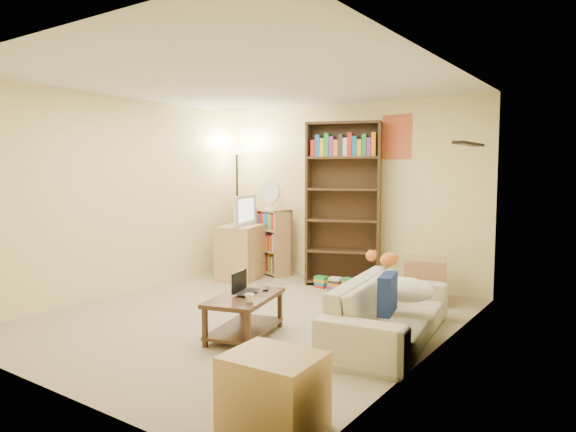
{
  "coord_description": "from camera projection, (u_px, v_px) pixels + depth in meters",
  "views": [
    {
      "loc": [
        3.43,
        -4.21,
        1.57
      ],
      "look_at": [
        0.07,
        0.65,
        1.05
      ],
      "focal_mm": 32.0,
      "sensor_mm": 36.0,
      "label": 1
    }
  ],
  "objects": [
    {
      "name": "coffee_table",
      "position": [
        245.0,
        311.0,
        4.85
      ],
      "size": [
        0.7,
        0.98,
        0.39
      ],
      "rotation": [
        0.0,
        0.0,
        0.26
      ],
      "color": "#3F2618",
      "rests_on": "ground"
    },
    {
      "name": "tall_bookshelf",
      "position": [
        343.0,
        200.0,
        6.98
      ],
      "size": [
        1.05,
        0.66,
        2.22
      ],
      "rotation": [
        0.0,
        0.0,
        0.35
      ],
      "color": "#433019",
      "rests_on": "ground"
    },
    {
      "name": "tv_remote",
      "position": [
        266.0,
        289.0,
        5.08
      ],
      "size": [
        0.13,
        0.16,
        0.02
      ],
      "primitive_type": "cube",
      "rotation": [
        0.0,
        0.0,
        0.56
      ],
      "color": "black",
      "rests_on": "coffee_table"
    },
    {
      "name": "mug",
      "position": [
        250.0,
        298.0,
        4.58
      ],
      "size": [
        0.13,
        0.13,
        0.08
      ],
      "primitive_type": "imported",
      "rotation": [
        0.0,
        0.0,
        0.23
      ],
      "color": "white",
      "rests_on": "coffee_table"
    },
    {
      "name": "sofa",
      "position": [
        390.0,
        310.0,
        4.77
      ],
      "size": [
        2.12,
        1.28,
        0.56
      ],
      "primitive_type": "imported",
      "rotation": [
        0.0,
        0.0,
        1.71
      ],
      "color": "beige",
      "rests_on": "ground"
    },
    {
      "name": "short_bookshelf",
      "position": [
        270.0,
        241.0,
        7.87
      ],
      "size": [
        0.83,
        0.56,
        0.99
      ],
      "rotation": [
        0.0,
        0.0,
        -0.36
      ],
      "color": "tan",
      "rests_on": "ground"
    },
    {
      "name": "laptop",
      "position": [
        252.0,
        293.0,
        4.88
      ],
      "size": [
        0.38,
        0.31,
        0.03
      ],
      "primitive_type": "imported",
      "rotation": [
        0.0,
        0.0,
        1.74
      ],
      "color": "black",
      "rests_on": "coffee_table"
    },
    {
      "name": "desk_fan",
      "position": [
        271.0,
        194.0,
        7.73
      ],
      "size": [
        0.35,
        0.2,
        0.46
      ],
      "color": "white",
      "rests_on": "short_bookshelf"
    },
    {
      "name": "end_cabinet",
      "position": [
        273.0,
        392.0,
        3.11
      ],
      "size": [
        0.58,
        0.49,
        0.46
      ],
      "primitive_type": "cube",
      "rotation": [
        0.0,
        0.0,
        0.05
      ],
      "color": "tan",
      "rests_on": "ground"
    },
    {
      "name": "floor_lamp",
      "position": [
        237.0,
        172.0,
        7.89
      ],
      "size": [
        0.33,
        0.33,
        1.95
      ],
      "color": "black",
      "rests_on": "ground"
    },
    {
      "name": "side_table",
      "position": [
        425.0,
        280.0,
        6.12
      ],
      "size": [
        0.57,
        0.57,
        0.53
      ],
      "primitive_type": "cube",
      "rotation": [
        0.0,
        0.0,
        0.28
      ],
      "color": "tan",
      "rests_on": "ground"
    },
    {
      "name": "cream_blanket",
      "position": [
        406.0,
        289.0,
        4.73
      ],
      "size": [
        0.51,
        0.37,
        0.22
      ],
      "primitive_type": "ellipsoid",
      "color": "white",
      "rests_on": "sofa"
    },
    {
      "name": "tabby_cat",
      "position": [
        386.0,
        258.0,
        5.5
      ],
      "size": [
        0.44,
        0.2,
        0.15
      ],
      "color": "orange",
      "rests_on": "sofa"
    },
    {
      "name": "television",
      "position": [
        240.0,
        211.0,
        7.44
      ],
      "size": [
        0.81,
        0.51,
        0.44
      ],
      "primitive_type": "imported",
      "rotation": [
        0.0,
        0.0,
        1.86
      ],
      "color": "black",
      "rests_on": "tv_stand"
    },
    {
      "name": "tv_stand",
      "position": [
        241.0,
        252.0,
        7.49
      ],
      "size": [
        0.7,
        0.84,
        0.78
      ],
      "primitive_type": "cube",
      "rotation": [
        0.0,
        0.0,
        0.29
      ],
      "color": "tan",
      "rests_on": "ground"
    },
    {
      "name": "room",
      "position": [
        248.0,
        166.0,
        5.39
      ],
      "size": [
        4.5,
        4.54,
        2.52
      ],
      "color": "tan",
      "rests_on": "ground"
    },
    {
      "name": "book_stacks",
      "position": [
        337.0,
        285.0,
        6.66
      ],
      "size": [
        0.71,
        0.34,
        0.22
      ],
      "color": "red",
      "rests_on": "ground"
    },
    {
      "name": "navy_pillow",
      "position": [
        388.0,
        294.0,
        4.34
      ],
      "size": [
        0.19,
        0.38,
        0.33
      ],
      "primitive_type": "cube",
      "rotation": [
        0.0,
        0.0,
        1.81
      ],
      "color": "navy",
      "rests_on": "sofa"
    },
    {
      "name": "laptop_screen",
      "position": [
        239.0,
        281.0,
        4.92
      ],
      "size": [
        0.09,
        0.29,
        0.2
      ],
      "primitive_type": "cube",
      "rotation": [
        0.0,
        0.0,
        0.26
      ],
      "color": "white",
      "rests_on": "laptop"
    }
  ]
}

